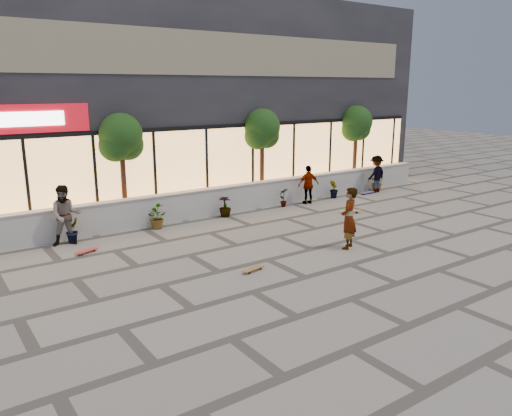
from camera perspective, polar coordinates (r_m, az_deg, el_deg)
ground at (r=14.09m, az=10.75°, el=-6.40°), size 80.00×80.00×0.00m
planter_wall at (r=19.26m, az=-4.16°, el=0.90°), size 22.00×0.42×1.04m
retail_building at (r=23.67m, az=-11.32°, el=12.16°), size 24.00×9.17×8.50m
shrub_b at (r=16.66m, az=-20.23°, el=-2.39°), size 0.57×0.57×0.81m
shrub_c at (r=17.53m, az=-11.39°, el=-1.03°), size 0.68×0.77×0.81m
shrub_d at (r=18.77m, az=-3.56°, el=0.20°), size 0.64×0.64×0.81m
shrub_e at (r=20.33m, az=3.19°, el=1.26°), size 0.46×0.35×0.81m
shrub_f at (r=22.14m, az=8.91°, el=2.14°), size 0.55×0.57×0.81m
shrub_g at (r=24.13m, az=13.73°, el=2.87°), size 0.77×0.84×0.81m
tree_midwest at (r=18.00m, az=-15.16°, el=7.51°), size 1.60×1.50×3.92m
tree_mideast at (r=20.81m, az=0.70°, el=8.76°), size 1.60×1.50×3.92m
tree_east at (r=24.42m, az=11.39°, el=9.23°), size 1.60×1.50×3.92m
skater_center at (r=15.21m, az=10.56°, el=-1.16°), size 0.82×0.74×1.88m
skater_left at (r=16.34m, az=-20.90°, el=-0.80°), size 1.05×0.90×1.89m
skater_right_near at (r=20.88m, az=6.01°, el=2.66°), size 1.01×0.57×1.61m
skater_right_far at (r=23.73m, az=13.57°, el=3.81°), size 1.18×0.78×1.71m
skateboard_center at (r=13.35m, az=-0.31°, el=-6.96°), size 0.73×0.32×0.09m
skateboard_left at (r=15.58m, az=-18.77°, el=-4.65°), size 0.74×0.41×0.09m
skateboard_right_near at (r=19.68m, az=10.72°, el=-0.35°), size 0.83×0.58×0.10m
skateboard_right_far at (r=23.33m, az=12.59°, el=1.75°), size 0.79×0.23×0.09m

